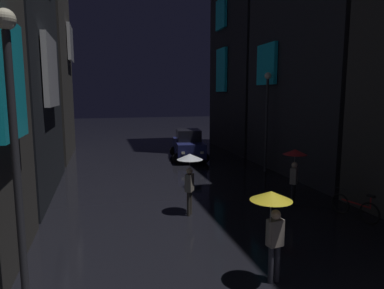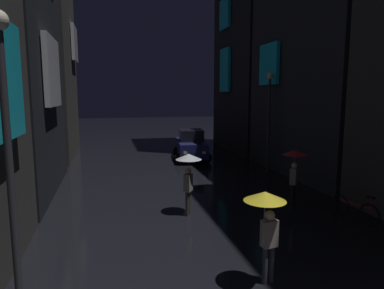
% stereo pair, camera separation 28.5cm
% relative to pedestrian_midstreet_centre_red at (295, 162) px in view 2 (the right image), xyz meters
% --- Properties ---
extents(building_right_mid, '(4.25, 8.63, 15.56)m').
position_rel_pedestrian_midstreet_centre_red_xyz_m(building_right_mid, '(4.08, 4.66, 6.11)').
color(building_right_mid, '#232328').
rests_on(building_right_mid, ground).
extents(pedestrian_midstreet_centre_red, '(0.90, 0.90, 2.12)m').
position_rel_pedestrian_midstreet_centre_red_xyz_m(pedestrian_midstreet_centre_red, '(0.00, 0.00, 0.00)').
color(pedestrian_midstreet_centre_red, black).
rests_on(pedestrian_midstreet_centre_red, ground).
extents(pedestrian_foreground_left_clear, '(0.90, 0.90, 2.12)m').
position_rel_pedestrian_midstreet_centre_red_xyz_m(pedestrian_foreground_left_clear, '(-4.02, 0.05, 0.00)').
color(pedestrian_foreground_left_clear, '#38332D').
rests_on(pedestrian_foreground_left_clear, ground).
extents(pedestrian_foreground_right_yellow, '(0.90, 0.90, 2.12)m').
position_rel_pedestrian_midstreet_centre_red_xyz_m(pedestrian_foreground_right_yellow, '(-3.44, -4.74, 0.00)').
color(pedestrian_foreground_right_yellow, '#2D2D38').
rests_on(pedestrian_foreground_right_yellow, ground).
extents(bicycle_parked_at_storefront, '(0.49, 1.78, 0.96)m').
position_rel_pedestrian_midstreet_centre_red_xyz_m(bicycle_parked_at_storefront, '(1.19, -1.86, -1.28)').
color(bicycle_parked_at_storefront, black).
rests_on(bicycle_parked_at_storefront, ground).
extents(car_distant, '(2.62, 4.31, 1.92)m').
position_rel_pedestrian_midstreet_centre_red_xyz_m(car_distant, '(-1.55, 9.93, -0.74)').
color(car_distant, navy).
rests_on(car_distant, ground).
extents(streetlamp_left_near, '(0.36, 0.36, 5.57)m').
position_rel_pedestrian_midstreet_centre_red_xyz_m(streetlamp_left_near, '(-8.41, -4.47, 1.81)').
color(streetlamp_left_near, '#2D2D33').
rests_on(streetlamp_left_near, ground).
extents(streetlamp_right_far, '(0.36, 0.36, 5.28)m').
position_rel_pedestrian_midstreet_centre_red_xyz_m(streetlamp_right_far, '(1.59, 5.42, 1.65)').
color(streetlamp_right_far, '#2D2D33').
rests_on(streetlamp_right_far, ground).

